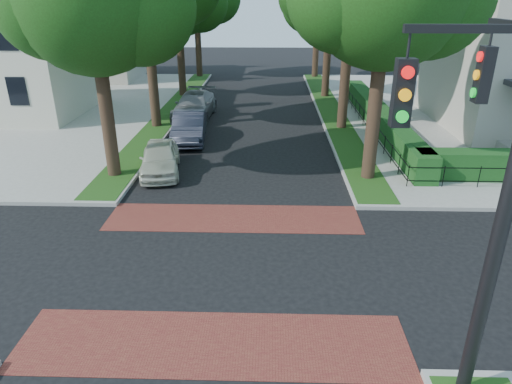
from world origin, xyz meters
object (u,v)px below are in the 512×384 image
Objects in this scene: parked_car_middle at (189,127)px; parked_car_front at (160,158)px; traffic_signal at (494,175)px; parked_car_rear at (195,105)px.

parked_car_front is at bearing -101.11° from parked_car_middle.
traffic_signal is at bearing -64.73° from parked_car_front.
parked_car_front is at bearing 125.20° from traffic_signal.
traffic_signal is 23.86m from parked_car_rear.
parked_car_front is 0.74× the size of parked_car_rear.
parked_car_rear is at bearing 90.18° from parked_car_middle.
traffic_signal reaches higher than parked_car_middle.
parked_car_front is at bearing -87.22° from parked_car_rear.
parked_car_front is (-8.49, 12.03, -4.01)m from traffic_signal.
traffic_signal is 15.26m from parked_car_front.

